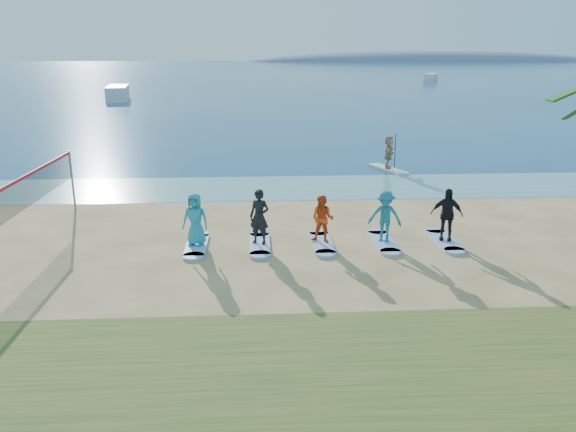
{
  "coord_description": "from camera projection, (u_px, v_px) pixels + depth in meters",
  "views": [
    {
      "loc": [
        -1.21,
        -15.93,
        6.46
      ],
      "look_at": [
        -0.14,
        2.0,
        1.1
      ],
      "focal_mm": 35.0,
      "sensor_mm": 36.0,
      "label": 1
    }
  ],
  "objects": [
    {
      "name": "island_ridge",
      "position": [
        428.0,
        61.0,
        309.56
      ],
      "size": [
        220.0,
        56.0,
        18.0
      ],
      "primitive_type": "ellipsoid",
      "color": "slate",
      "rests_on": "ground"
    },
    {
      "name": "paddleboard",
      "position": [
        388.0,
        169.0,
        31.16
      ],
      "size": [
        1.73,
        3.05,
        0.12
      ],
      "primitive_type": "cube",
      "rotation": [
        0.0,
        0.0,
        0.37
      ],
      "color": "silver",
      "rests_on": "ground"
    },
    {
      "name": "student_2",
      "position": [
        323.0,
        219.0,
        19.06
      ],
      "size": [
        0.97,
        0.87,
        1.64
      ],
      "primitive_type": "imported",
      "rotation": [
        0.0,
        0.0,
        -0.38
      ],
      "color": "#D14616",
      "rests_on": "surfboard_2"
    },
    {
      "name": "surfboard_3",
      "position": [
        384.0,
        242.0,
        19.43
      ],
      "size": [
        0.7,
        2.2,
        0.09
      ],
      "primitive_type": "cube",
      "color": "#8FB1DE",
      "rests_on": "ground"
    },
    {
      "name": "paddleboarder",
      "position": [
        389.0,
        152.0,
        30.89
      ],
      "size": [
        0.89,
        1.73,
        1.78
      ],
      "primitive_type": "imported",
      "rotation": [
        0.0,
        0.0,
        1.34
      ],
      "color": "tan",
      "rests_on": "paddleboard"
    },
    {
      "name": "student_1",
      "position": [
        259.0,
        217.0,
        18.91
      ],
      "size": [
        0.81,
        0.69,
        1.88
      ],
      "primitive_type": "imported",
      "rotation": [
        0.0,
        0.0,
        -0.41
      ],
      "color": "black",
      "rests_on": "surfboard_1"
    },
    {
      "name": "surfboard_1",
      "position": [
        260.0,
        244.0,
        19.19
      ],
      "size": [
        0.7,
        2.2,
        0.09
      ],
      "primitive_type": "cube",
      "color": "#8FB1DE",
      "rests_on": "ground"
    },
    {
      "name": "student_4",
      "position": [
        447.0,
        214.0,
        19.28
      ],
      "size": [
        1.16,
        0.78,
        1.83
      ],
      "primitive_type": "imported",
      "rotation": [
        0.0,
        0.0,
        -0.34
      ],
      "color": "black",
      "rests_on": "surfboard_4"
    },
    {
      "name": "volleyball_net",
      "position": [
        27.0,
        192.0,
        18.62
      ],
      "size": [
        0.19,
        9.09,
        2.5
      ],
      "rotation": [
        0.0,
        0.0,
        -0.01
      ],
      "color": "gray",
      "rests_on": "ground"
    },
    {
      "name": "student_3",
      "position": [
        385.0,
        216.0,
        19.17
      ],
      "size": [
        1.31,
        1.03,
        1.77
      ],
      "primitive_type": "imported",
      "rotation": [
        0.0,
        0.0,
        -0.37
      ],
      "color": "#1B6E84",
      "rests_on": "surfboard_3"
    },
    {
      "name": "student_0",
      "position": [
        195.0,
        219.0,
        18.8
      ],
      "size": [
        0.98,
        0.75,
        1.79
      ],
      "primitive_type": "imported",
      "rotation": [
        0.0,
        0.0,
        -0.22
      ],
      "color": "teal",
      "rests_on": "surfboard_0"
    },
    {
      "name": "boat_offshore_b",
      "position": [
        430.0,
        81.0,
        118.48
      ],
      "size": [
        4.67,
        7.12,
        1.48
      ],
      "primitive_type": "cube",
      "rotation": [
        0.0,
        0.0,
        -0.39
      ],
      "color": "silver",
      "rests_on": "ground"
    },
    {
      "name": "surfboard_2",
      "position": [
        322.0,
        243.0,
        19.31
      ],
      "size": [
        0.7,
        2.2,
        0.09
      ],
      "primitive_type": "cube",
      "color": "#8FB1DE",
      "rests_on": "ground"
    },
    {
      "name": "surfboard_4",
      "position": [
        444.0,
        241.0,
        19.56
      ],
      "size": [
        0.7,
        2.2,
        0.09
      ],
      "primitive_type": "cube",
      "color": "#8FB1DE",
      "rests_on": "ground"
    },
    {
      "name": "surfboard_0",
      "position": [
        197.0,
        246.0,
        19.06
      ],
      "size": [
        0.7,
        2.2,
        0.09
      ],
      "primitive_type": "cube",
      "color": "#8FB1DE",
      "rests_on": "ground"
    },
    {
      "name": "shallow_water",
      "position": [
        280.0,
        188.0,
        27.19
      ],
      "size": [
        600.0,
        600.0,
        0.0
      ],
      "primitive_type": "plane",
      "color": "teal",
      "rests_on": "ground"
    },
    {
      "name": "boat_offshore_a",
      "position": [
        118.0,
        100.0,
        73.63
      ],
      "size": [
        3.82,
        8.87,
        1.84
      ],
      "primitive_type": "cube",
      "rotation": [
        0.0,
        0.0,
        0.16
      ],
      "color": "silver",
      "rests_on": "ground"
    },
    {
      "name": "ocean",
      "position": [
        257.0,
        71.0,
        170.2
      ],
      "size": [
        600.0,
        600.0,
        0.0
      ],
      "primitive_type": "plane",
      "color": "navy",
      "rests_on": "ground"
    },
    {
      "name": "ground",
      "position": [
        296.0,
        269.0,
        17.15
      ],
      "size": [
        600.0,
        600.0,
        0.0
      ],
      "primitive_type": "plane",
      "color": "tan",
      "rests_on": "ground"
    }
  ]
}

